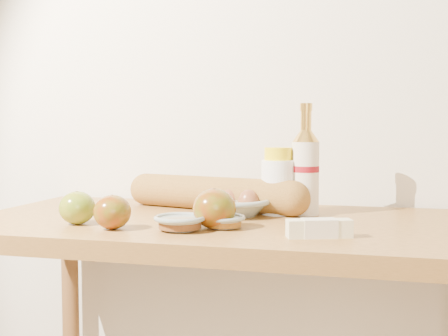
{
  "coord_description": "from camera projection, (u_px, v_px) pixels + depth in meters",
  "views": [
    {
      "loc": [
        0.31,
        -0.06,
        1.11
      ],
      "look_at": [
        0.0,
        1.15,
        1.02
      ],
      "focal_mm": 45.0,
      "sensor_mm": 36.0,
      "label": 1
    }
  ],
  "objects": [
    {
      "name": "apple_redgreen_front",
      "position": [
        112.0,
        212.0,
        1.16
      ],
      "size": [
        0.09,
        0.09,
        0.07
      ],
      "rotation": [
        0.0,
        0.0,
        -0.16
      ],
      "color": "#980D08",
      "rests_on": "table"
    },
    {
      "name": "bourbon_bottle",
      "position": [
        305.0,
        170.0,
        1.35
      ],
      "size": [
        0.07,
        0.07,
        0.27
      ],
      "rotation": [
        0.0,
        0.0,
        0.13
      ],
      "color": "beige",
      "rests_on": "table"
    },
    {
      "name": "apple_yellowgreen",
      "position": [
        77.0,
        208.0,
        1.22
      ],
      "size": [
        0.09,
        0.09,
        0.07
      ],
      "rotation": [
        0.0,
        0.0,
        -0.16
      ],
      "color": "olive",
      "rests_on": "table"
    },
    {
      "name": "apple_redgreen_right",
      "position": [
        214.0,
        209.0,
        1.17
      ],
      "size": [
        0.12,
        0.12,
        0.08
      ],
      "rotation": [
        0.0,
        0.0,
        -0.33
      ],
      "color": "#961308",
      "rests_on": "table"
    },
    {
      "name": "back_wall",
      "position": [
        256.0,
        60.0,
        1.58
      ],
      "size": [
        3.5,
        0.02,
        2.6
      ],
      "primitive_type": "cube",
      "color": "white",
      "rests_on": "ground"
    },
    {
      "name": "butter_stick",
      "position": [
        319.0,
        228.0,
        1.07
      ],
      "size": [
        0.13,
        0.07,
        0.04
      ],
      "rotation": [
        0.0,
        0.0,
        0.34
      ],
      "color": "beige",
      "rests_on": "table"
    },
    {
      "name": "egg_bowl",
      "position": [
        233.0,
        204.0,
        1.35
      ],
      "size": [
        0.24,
        0.24,
        0.06
      ],
      "rotation": [
        0.0,
        0.0,
        0.39
      ],
      "color": "gray",
      "rests_on": "table"
    },
    {
      "name": "cream_bottle",
      "position": [
        278.0,
        183.0,
        1.36
      ],
      "size": [
        0.1,
        0.1,
        0.16
      ],
      "rotation": [
        0.0,
        0.0,
        -0.29
      ],
      "color": "white",
      "rests_on": "table"
    },
    {
      "name": "sugar_bowl",
      "position": [
        180.0,
        223.0,
        1.14
      ],
      "size": [
        0.11,
        0.11,
        0.03
      ],
      "rotation": [
        0.0,
        0.0,
        0.06
      ],
      "color": "gray",
      "rests_on": "table"
    },
    {
      "name": "syrup_bowl",
      "position": [
        223.0,
        221.0,
        1.17
      ],
      "size": [
        0.09,
        0.09,
        0.03
      ],
      "rotation": [
        0.0,
        0.0,
        0.01
      ],
      "color": "gray",
      "rests_on": "table"
    },
    {
      "name": "baguette",
      "position": [
        214.0,
        193.0,
        1.43
      ],
      "size": [
        0.52,
        0.21,
        0.09
      ],
      "rotation": [
        0.0,
        0.0,
        -0.25
      ],
      "color": "#A67732",
      "rests_on": "table"
    },
    {
      "name": "table",
      "position": [
        227.0,
        272.0,
        1.3
      ],
      "size": [
        1.2,
        0.6,
        0.9
      ],
      "color": "#AC7737",
      "rests_on": "ground"
    }
  ]
}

